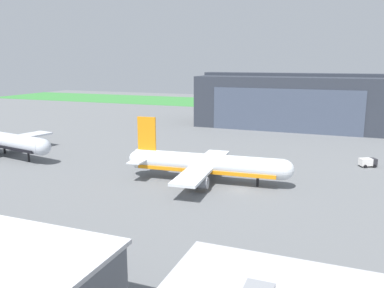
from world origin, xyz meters
name	(u,v)px	position (x,y,z in m)	size (l,w,h in m)	color
ground_plane	(240,189)	(0.00, 0.00, 0.00)	(440.00, 440.00, 0.00)	slate
grass_field_strip	(312,106)	(0.00, 165.02, 0.04)	(440.00, 56.00, 0.08)	#3A863C
maintenance_hangar	(291,101)	(-1.90, 87.26, 10.13)	(71.46, 33.08, 21.18)	#2D333D
airliner_near_left	(207,165)	(-8.05, 2.44, 3.87)	(36.59, 30.15, 13.71)	silver
pushback_tractor	(368,162)	(25.04, 28.88, 1.23)	(4.52, 3.72, 2.15)	#2D2D33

